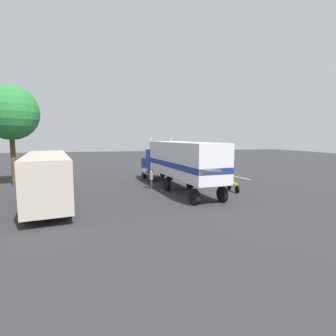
{
  "coord_description": "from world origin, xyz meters",
  "views": [
    {
      "loc": [
        -27.0,
        6.45,
        4.54
      ],
      "look_at": [
        -2.74,
        -0.23,
        1.6
      ],
      "focal_mm": 28.11,
      "sensor_mm": 36.0,
      "label": 1
    }
  ],
  "objects": [
    {
      "name": "motorcycle",
      "position": [
        -7.44,
        -4.61,
        0.48
      ],
      "size": [
        2.11,
        0.28,
        1.12
      ],
      "color": "black",
      "rests_on": "ground_plane"
    },
    {
      "name": "semi_truck",
      "position": [
        -5.28,
        -0.46,
        2.52
      ],
      "size": [
        14.34,
        4.11,
        4.5
      ],
      "color": "#193399",
      "rests_on": "ground_plane"
    },
    {
      "name": "lane_stripe_far",
      "position": [
        -0.33,
        -9.29,
        0.01
      ],
      "size": [
        4.4,
        0.57,
        0.01
      ],
      "primitive_type": "cube",
      "rotation": [
        0.0,
        0.0,
        0.09
      ],
      "color": "silver",
      "rests_on": "ground_plane"
    },
    {
      "name": "lane_stripe_near",
      "position": [
        1.0,
        -3.5,
        0.01
      ],
      "size": [
        4.4,
        0.35,
        0.01
      ],
      "primitive_type": "cube",
      "rotation": [
        0.0,
        0.0,
        0.04
      ],
      "color": "silver",
      "rests_on": "ground_plane"
    },
    {
      "name": "lane_stripe_mid",
      "position": [
        1.15,
        -6.68,
        0.01
      ],
      "size": [
        4.4,
        0.46,
        0.01
      ],
      "primitive_type": "cube",
      "rotation": [
        0.0,
        0.0,
        0.07
      ],
      "color": "silver",
      "rests_on": "ground_plane"
    },
    {
      "name": "ground_plane",
      "position": [
        0.0,
        0.0,
        0.0
      ],
      "size": [
        120.0,
        120.0,
        0.0
      ],
      "primitive_type": "plane",
      "color": "#2D2D30"
    },
    {
      "name": "parked_bus",
      "position": [
        -7.78,
        9.68,
        2.07
      ],
      "size": [
        11.26,
        4.18,
        3.4
      ],
      "color": "#BFB29E",
      "rests_on": "ground_plane"
    },
    {
      "name": "person_bystander",
      "position": [
        -4.39,
        1.8,
        0.89
      ],
      "size": [
        0.34,
        0.46,
        1.63
      ],
      "color": "#2D3347",
      "rests_on": "ground_plane"
    },
    {
      "name": "tree_left",
      "position": [
        0.59,
        13.93,
        6.78
      ],
      "size": [
        5.03,
        5.03,
        9.33
      ],
      "color": "brown",
      "rests_on": "ground_plane"
    }
  ]
}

